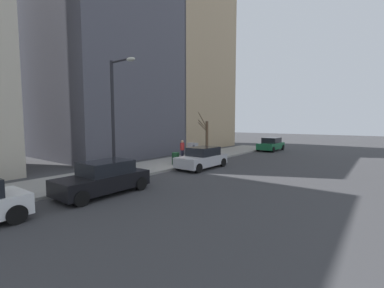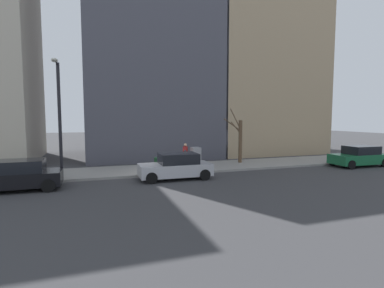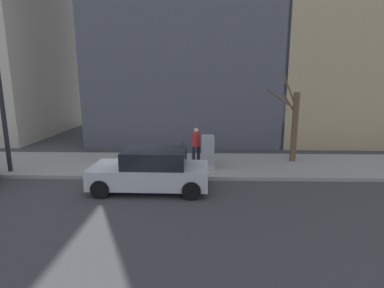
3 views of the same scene
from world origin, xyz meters
TOP-DOWN VIEW (x-y plane):
  - ground_plane at (0.00, 0.00)m, footprint 120.00×120.00m
  - sidewalk at (2.00, 0.00)m, footprint 4.00×36.00m
  - parked_car_silver at (-1.11, -0.75)m, footprint 1.97×4.23m
  - parking_meter at (0.45, -1.82)m, footprint 0.14×0.10m
  - utility_box at (1.30, -2.84)m, footprint 0.83×0.61m
  - bare_tree at (2.63, -6.90)m, footprint 0.95×1.52m
  - trash_bin at (0.90, -0.15)m, footprint 0.56×0.56m
  - pedestrian_near_meter at (2.01, -2.32)m, footprint 0.36×0.39m

SIDE VIEW (x-z plane):
  - ground_plane at x=0.00m, z-range 0.00..0.00m
  - sidewalk at x=2.00m, z-range 0.00..0.15m
  - trash_bin at x=0.90m, z-range 0.15..1.05m
  - parked_car_silver at x=-1.11m, z-range -0.02..1.50m
  - utility_box at x=1.30m, z-range 0.13..1.56m
  - parking_meter at x=0.45m, z-range 0.30..1.65m
  - pedestrian_near_meter at x=2.01m, z-range 0.26..1.92m
  - bare_tree at x=2.63m, z-range -0.16..4.01m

